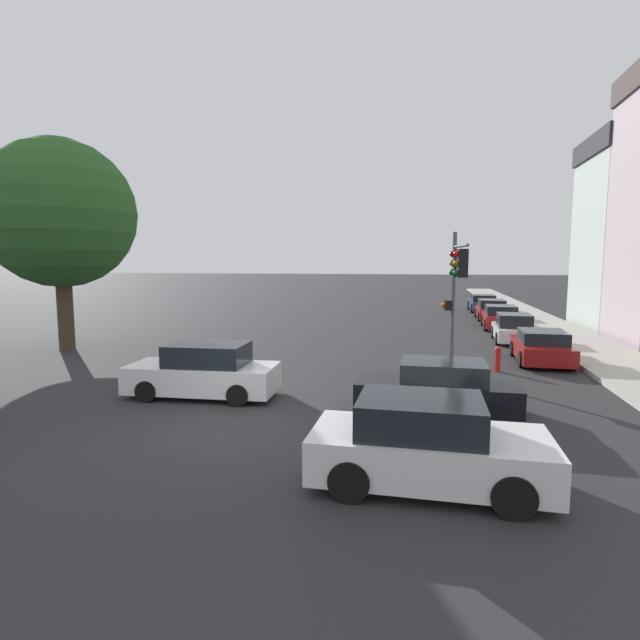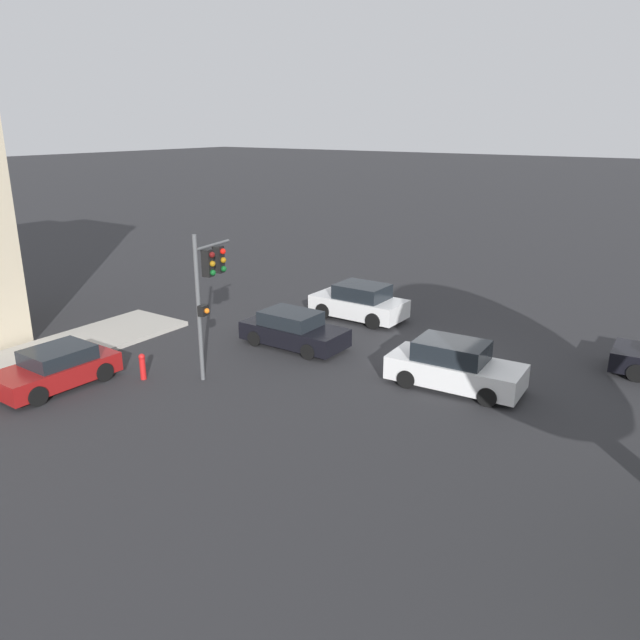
# 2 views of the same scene
# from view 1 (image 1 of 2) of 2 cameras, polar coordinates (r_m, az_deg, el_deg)

# --- Properties ---
(ground_plane) EXTENTS (300.00, 300.00, 0.00)m
(ground_plane) POSITION_cam_1_polar(r_m,az_deg,el_deg) (12.55, -11.30, -11.88)
(ground_plane) COLOR #28282B
(sidewalk_strip) EXTENTS (3.21, 60.00, 0.18)m
(sidewalk_strip) POSITION_cam_1_polar(r_m,az_deg,el_deg) (44.48, 21.37, 1.22)
(sidewalk_strip) COLOR #ADA89E
(sidewalk_strip) RESTS_ON ground_plane
(street_tree) EXTENTS (6.51, 6.51, 9.33)m
(street_tree) POSITION_cam_1_polar(r_m,az_deg,el_deg) (25.22, -27.62, 10.68)
(street_tree) COLOR #423323
(street_tree) RESTS_ON ground_plane
(traffic_signal) EXTENTS (0.76, 2.03, 4.97)m
(traffic_signal) POSITION_cam_1_polar(r_m,az_deg,el_deg) (17.06, 15.30, 4.62)
(traffic_signal) COLOR #515456
(traffic_signal) RESTS_ON ground_plane
(crossing_car_1) EXTENTS (4.44, 2.08, 1.58)m
(crossing_car_1) POSITION_cam_1_polar(r_m,az_deg,el_deg) (15.18, -13.11, -5.79)
(crossing_car_1) COLOR silver
(crossing_car_1) RESTS_ON ground_plane
(crossing_car_2) EXTENTS (4.18, 1.92, 1.38)m
(crossing_car_2) POSITION_cam_1_polar(r_m,az_deg,el_deg) (13.61, 13.33, -7.60)
(crossing_car_2) COLOR black
(crossing_car_2) RESTS_ON ground_plane
(crossing_car_3) EXTENTS (4.16, 2.04, 1.59)m
(crossing_car_3) POSITION_cam_1_polar(r_m,az_deg,el_deg) (9.28, 12.11, -13.77)
(crossing_car_3) COLOR silver
(crossing_car_3) RESTS_ON ground_plane
(parked_car_0) EXTENTS (2.06, 3.92, 1.30)m
(parked_car_0) POSITION_cam_1_polar(r_m,az_deg,el_deg) (21.47, 23.99, -2.86)
(parked_car_0) COLOR maroon
(parked_car_0) RESTS_ON ground_plane
(parked_car_1) EXTENTS (1.97, 3.89, 1.41)m
(parked_car_1) POSITION_cam_1_polar(r_m,az_deg,el_deg) (26.54, 21.23, -0.95)
(parked_car_1) COLOR silver
(parked_car_1) RESTS_ON ground_plane
(parked_car_2) EXTENTS (2.11, 4.15, 1.40)m
(parked_car_2) POSITION_cam_1_polar(r_m,az_deg,el_deg) (31.45, 19.91, 0.26)
(parked_car_2) COLOR maroon
(parked_car_2) RESTS_ON ground_plane
(parked_car_3) EXTENTS (2.02, 4.31, 1.39)m
(parked_car_3) POSITION_cam_1_polar(r_m,az_deg,el_deg) (36.42, 18.98, 1.09)
(parked_car_3) COLOR maroon
(parked_car_3) RESTS_ON ground_plane
(parked_car_4) EXTENTS (2.07, 4.74, 1.36)m
(parked_car_4) POSITION_cam_1_polar(r_m,az_deg,el_deg) (42.09, 18.08, 1.84)
(parked_car_4) COLOR navy
(parked_car_4) RESTS_ON ground_plane
(fire_hydrant) EXTENTS (0.22, 0.22, 0.92)m
(fire_hydrant) POSITION_cam_1_polar(r_m,az_deg,el_deg) (19.24, 19.66, -4.13)
(fire_hydrant) COLOR red
(fire_hydrant) RESTS_ON ground_plane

